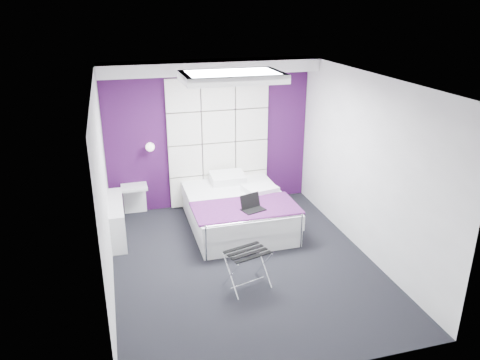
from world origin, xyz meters
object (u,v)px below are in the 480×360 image
at_px(wall_lamp, 150,146).
at_px(nightstand, 134,187).
at_px(luggage_rack, 247,269).
at_px(laptop, 252,206).
at_px(bed, 237,210).
at_px(radiator, 117,220).

bearing_deg(wall_lamp, nightstand, -172.80).
bearing_deg(luggage_rack, laptop, 54.18).
xyz_separation_m(bed, nightstand, (-1.59, 0.85, 0.24)).
height_order(radiator, nightstand, radiator).
height_order(luggage_rack, laptop, laptop).
relative_size(bed, laptop, 5.84).
distance_m(nightstand, luggage_rack, 2.89).
xyz_separation_m(bed, laptop, (0.08, -0.58, 0.31)).
distance_m(nightstand, laptop, 2.20).
bearing_deg(radiator, luggage_rack, -49.93).
xyz_separation_m(radiator, nightstand, (0.32, 0.72, 0.23)).
relative_size(radiator, luggage_rack, 2.28).
height_order(bed, nightstand, bed).
relative_size(nightstand, luggage_rack, 0.83).
distance_m(bed, laptop, 0.66).
bearing_deg(nightstand, luggage_rack, -64.24).
height_order(wall_lamp, radiator, wall_lamp).
relative_size(radiator, laptop, 3.61).
distance_m(radiator, luggage_rack, 2.45).
relative_size(luggage_rack, laptop, 1.58).
xyz_separation_m(wall_lamp, bed, (1.27, -0.89, -0.93)).
height_order(bed, luggage_rack, bed).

